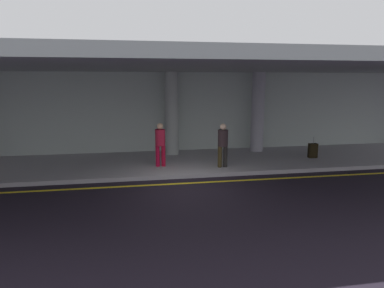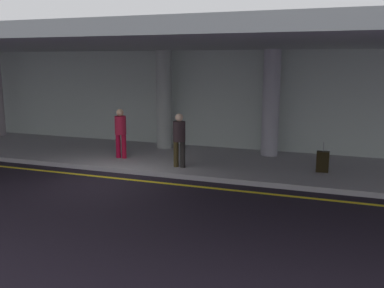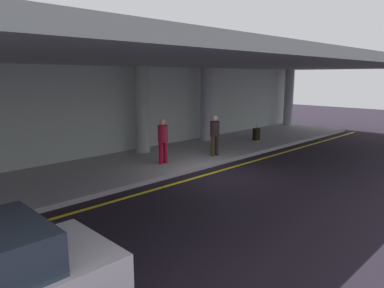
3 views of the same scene
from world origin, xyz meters
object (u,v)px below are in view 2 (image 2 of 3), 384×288
support_column_center (271,103)px  suitcase_upright_primary (323,162)px  person_waiting_for_ride (121,130)px  support_column_left_mid (164,100)px  traveler_with_luggage (179,137)px

support_column_center → suitcase_upright_primary: support_column_center is taller
support_column_center → person_waiting_for_ride: size_ratio=2.17×
support_column_left_mid → person_waiting_for_ride: bearing=-107.9°
support_column_center → person_waiting_for_ride: bearing=-155.5°
traveler_with_luggage → support_column_center: bearing=-112.0°
support_column_left_mid → support_column_center: size_ratio=1.00×
suitcase_upright_primary → support_column_center: bearing=130.2°
person_waiting_for_ride → support_column_center: bearing=41.5°
traveler_with_luggage → support_column_left_mid: bearing=-38.6°
traveler_with_luggage → person_waiting_for_ride: 2.39m
support_column_center → traveler_with_luggage: support_column_center is taller
support_column_left_mid → traveler_with_luggage: size_ratio=2.17×
support_column_left_mid → support_column_center: (4.00, 0.00, 0.00)m
support_column_left_mid → suitcase_upright_primary: bearing=-16.8°
support_column_center → traveler_with_luggage: bearing=-131.6°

